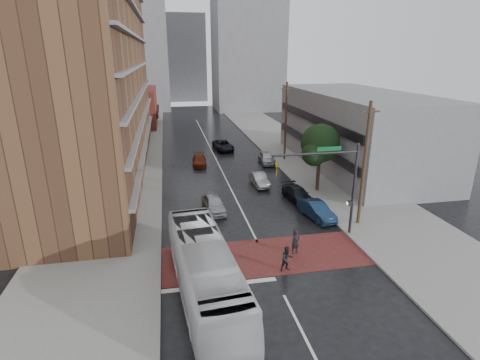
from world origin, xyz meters
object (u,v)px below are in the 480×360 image
transit_bus (205,271)px  car_parked_near (317,210)px  car_travel_b (259,180)px  car_parked_far (267,158)px  pedestrian_a (295,242)px  pedestrian_b (287,259)px  car_travel_a (214,204)px  car_travel_c (199,160)px  car_parked_mid (298,194)px  suv_travel (223,145)px

transit_bus → car_parked_near: transit_bus is taller
car_travel_b → transit_bus: bearing=-115.0°
car_parked_far → pedestrian_a: bearing=-96.3°
pedestrian_b → car_travel_b: bearing=74.3°
car_travel_a → car_travel_b: bearing=42.0°
car_travel_b → car_parked_near: car_parked_near is taller
car_travel_b → car_travel_c: bearing=119.9°
car_travel_b → car_parked_mid: (2.53, -4.86, -0.01)m
pedestrian_b → car_parked_near: (4.98, 7.35, -0.14)m
suv_travel → car_parked_near: bearing=-86.7°
car_travel_b → car_travel_c: car_travel_b is taller
car_travel_a → pedestrian_b: bearing=-76.6°
pedestrian_a → car_parked_near: size_ratio=0.42×
transit_bus → car_parked_far: size_ratio=2.80×
pedestrian_b → car_travel_c: pedestrian_b is taller
car_travel_a → car_parked_mid: (8.15, 1.08, -0.08)m
car_parked_mid → car_parked_near: bearing=-94.3°
pedestrian_a → car_travel_a: bearing=101.0°
pedestrian_a → car_parked_mid: pedestrian_a is taller
transit_bus → car_travel_c: bearing=80.7°
car_travel_a → car_parked_near: (8.39, -3.06, -0.02)m
car_parked_mid → pedestrian_b: bearing=-120.0°
transit_bus → pedestrian_a: bearing=24.2°
transit_bus → car_travel_b: 19.65m
pedestrian_a → pedestrian_b: (-1.25, -2.00, -0.06)m
car_travel_b → car_parked_near: 9.42m
suv_travel → car_parked_mid: (3.99, -20.83, -0.06)m
pedestrian_b → car_parked_far: 24.94m
pedestrian_b → car_travel_b: 16.51m
suv_travel → car_parked_mid: size_ratio=1.14×
suv_travel → car_parked_near: 25.33m
transit_bus → car_travel_a: 12.34m
pedestrian_b → car_parked_near: 8.88m
car_travel_c → car_parked_near: (8.34, -17.87, 0.11)m
car_travel_a → car_travel_c: 14.81m
suv_travel → car_parked_mid: bearing=-85.5°
pedestrian_b → car_parked_near: bearing=47.9°
car_travel_c → car_parked_mid: bearing=-56.2°
car_travel_c → car_parked_near: 19.72m
car_parked_far → transit_bus: bearing=-108.5°
car_parked_near → car_travel_c: bearing=104.4°
transit_bus → pedestrian_b: bearing=12.7°
car_parked_mid → car_parked_far: bearing=80.7°
car_travel_a → car_travel_b: 8.18m
pedestrian_b → car_parked_mid: size_ratio=0.38×
car_parked_far → pedestrian_b: bearing=-98.4°
car_travel_b → car_parked_far: size_ratio=0.91×
transit_bus → car_travel_b: transit_bus is taller
pedestrian_b → car_travel_a: (-3.40, 10.42, -0.12)m
transit_bus → car_travel_c: (2.05, 26.95, -1.09)m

